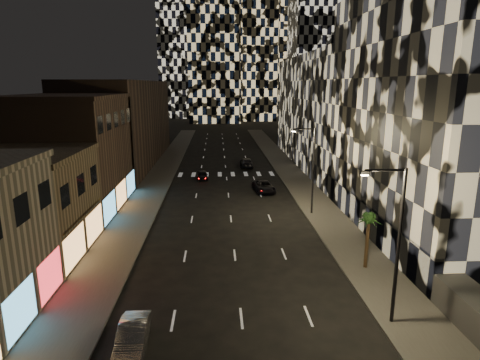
{
  "coord_description": "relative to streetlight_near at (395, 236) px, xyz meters",
  "views": [
    {
      "loc": [
        -1.27,
        -10.04,
        13.43
      ],
      "look_at": [
        0.48,
        20.97,
        6.0
      ],
      "focal_mm": 30.0,
      "sensor_mm": 36.0,
      "label": 1
    }
  ],
  "objects": [
    {
      "name": "curb_right",
      "position": [
        -0.45,
        40.0,
        -5.28
      ],
      "size": [
        0.2,
        120.0,
        0.15
      ],
      "primitive_type": "cube",
      "color": "#4C4C47",
      "rests_on": "ground"
    },
    {
      "name": "curb_left",
      "position": [
        -16.25,
        40.0,
        -5.28
      ],
      "size": [
        0.2,
        120.0,
        0.15
      ],
      "primitive_type": "cube",
      "color": "#4C4C47",
      "rests_on": "ground"
    },
    {
      "name": "retail_tan",
      "position": [
        -25.35,
        11.0,
        -1.35
      ],
      "size": [
        10.0,
        10.0,
        8.0
      ],
      "primitive_type": "cube",
      "color": "#7A6649",
      "rests_on": "ground"
    },
    {
      "name": "midrise_base",
      "position": [
        3.95,
        14.5,
        -3.85
      ],
      "size": [
        0.6,
        25.0,
        3.0
      ],
      "primitive_type": "cube",
      "color": "#383838",
      "rests_on": "ground"
    },
    {
      "name": "car_dark_oncoming",
      "position": [
        -4.85,
        45.33,
        -4.62
      ],
      "size": [
        2.1,
        5.07,
        1.47
      ],
      "primitive_type": "imported",
      "rotation": [
        0.0,
        0.0,
        3.13
      ],
      "color": "black",
      "rests_on": "ground"
    },
    {
      "name": "streetlight_far",
      "position": [
        0.0,
        20.0,
        0.0
      ],
      "size": [
        2.55,
        0.25,
        9.0
      ],
      "color": "black",
      "rests_on": "sidewalk_right"
    },
    {
      "name": "sidewalk_left",
      "position": [
        -18.35,
        40.0,
        -5.28
      ],
      "size": [
        4.0,
        120.0,
        0.15
      ],
      "primitive_type": "cube",
      "color": "#47443F",
      "rests_on": "ground"
    },
    {
      "name": "palm_tree",
      "position": [
        1.27,
        6.98,
        -1.72
      ],
      "size": [
        2.13,
        2.15,
        4.22
      ],
      "color": "#47331E",
      "rests_on": "sidewalk_right"
    },
    {
      "name": "sidewalk_right",
      "position": [
        1.65,
        40.0,
        -5.28
      ],
      "size": [
        4.0,
        120.0,
        0.15
      ],
      "primitive_type": "cube",
      "color": "#47443F",
      "rests_on": "ground"
    },
    {
      "name": "streetlight_near",
      "position": [
        0.0,
        0.0,
        0.0
      ],
      "size": [
        2.55,
        0.25,
        9.0
      ],
      "color": "black",
      "rests_on": "sidewalk_right"
    },
    {
      "name": "car_dark_midlane",
      "position": [
        -11.85,
        36.71,
        -4.73
      ],
      "size": [
        1.82,
        3.79,
        1.25
      ],
      "primitive_type": "imported",
      "rotation": [
        0.0,
        0.0,
        0.09
      ],
      "color": "black",
      "rests_on": "ground"
    },
    {
      "name": "car_silver_parked",
      "position": [
        -14.15,
        -1.45,
        -4.67
      ],
      "size": [
        1.61,
        4.2,
        1.37
      ],
      "primitive_type": "imported",
      "rotation": [
        0.0,
        0.0,
        0.04
      ],
      "color": "gray",
      "rests_on": "ground"
    },
    {
      "name": "car_dark_rightlane",
      "position": [
        -3.78,
        29.43,
        -4.67
      ],
      "size": [
        2.89,
        5.14,
        1.36
      ],
      "primitive_type": "imported",
      "rotation": [
        0.0,
        0.0,
        0.14
      ],
      "color": "black",
      "rests_on": "ground"
    },
    {
      "name": "retail_filler_left",
      "position": [
        -25.35,
        50.0,
        1.65
      ],
      "size": [
        10.0,
        40.0,
        14.0
      ],
      "primitive_type": "cube",
      "color": "#4D382B",
      "rests_on": "ground"
    },
    {
      "name": "retail_brown",
      "position": [
        -25.35,
        23.5,
        0.65
      ],
      "size": [
        10.0,
        15.0,
        12.0
      ],
      "primitive_type": "cube",
      "color": "#4D382B",
      "rests_on": "ground"
    },
    {
      "name": "midrise_filler_right",
      "position": [
        11.65,
        47.0,
        3.65
      ],
      "size": [
        16.0,
        40.0,
        18.0
      ],
      "primitive_type": "cube",
      "color": "#232326",
      "rests_on": "ground"
    },
    {
      "name": "midrise_right",
      "position": [
        11.65,
        14.5,
        5.65
      ],
      "size": [
        16.0,
        25.0,
        22.0
      ],
      "primitive_type": "cube",
      "color": "#232326",
      "rests_on": "ground"
    }
  ]
}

